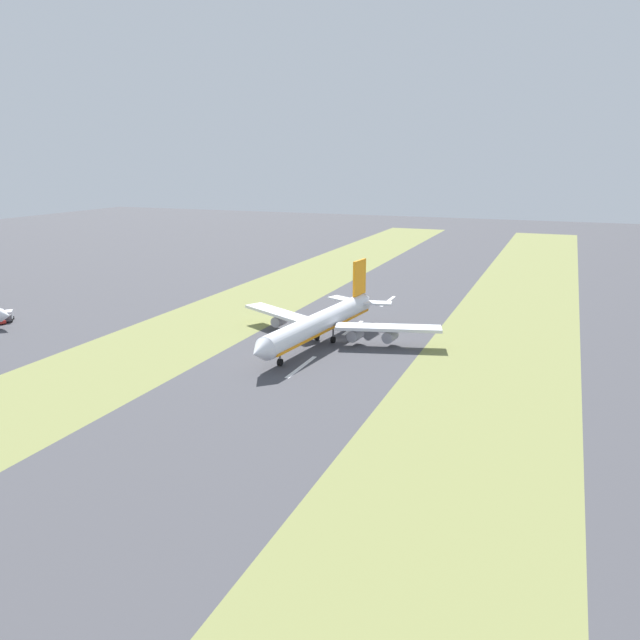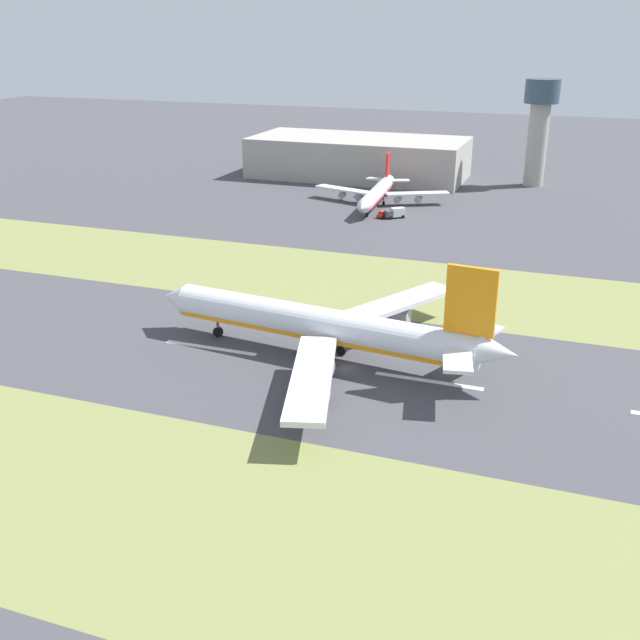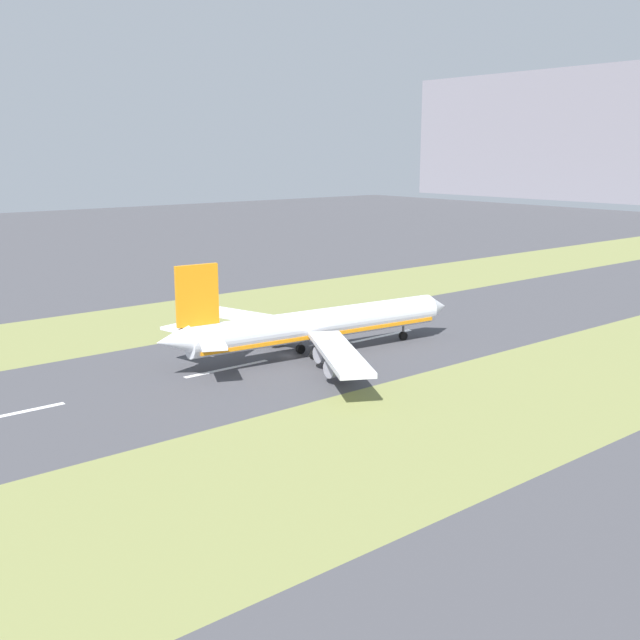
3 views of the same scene
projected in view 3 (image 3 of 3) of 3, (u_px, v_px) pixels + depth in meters
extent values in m
plane|color=#424247|center=(288.00, 356.00, 148.64)|extent=(800.00, 800.00, 0.00)
cube|color=olive|center=(178.00, 318.00, 182.66)|extent=(40.00, 600.00, 0.01)
cube|color=olive|center=(464.00, 417.00, 114.61)|extent=(40.00, 600.00, 0.01)
cube|color=silver|center=(7.00, 415.00, 115.21)|extent=(1.20, 18.00, 0.01)
cube|color=silver|center=(227.00, 369.00, 139.86)|extent=(1.20, 18.00, 0.01)
cube|color=silver|center=(382.00, 336.00, 164.50)|extent=(1.20, 18.00, 0.01)
cylinder|color=silver|center=(320.00, 324.00, 148.59)|extent=(12.29, 56.32, 6.00)
cone|color=silver|center=(436.00, 307.00, 164.65)|extent=(6.41, 5.63, 5.88)
cone|color=silver|center=(173.00, 341.00, 132.08)|extent=(5.74, 6.54, 5.10)
cube|color=orange|center=(320.00, 332.00, 148.95)|extent=(11.73, 54.06, 0.70)
cube|color=silver|center=(247.00, 317.00, 159.35)|extent=(29.55, 13.54, 0.90)
cube|color=silver|center=(339.00, 353.00, 130.62)|extent=(28.35, 19.10, 0.90)
cylinder|color=#93939E|center=(280.00, 334.00, 154.61)|extent=(3.72, 5.13, 3.20)
cylinder|color=#93939E|center=(245.00, 327.00, 160.15)|extent=(3.72, 5.13, 3.20)
cylinder|color=#93939E|center=(328.00, 353.00, 139.83)|extent=(3.72, 5.13, 3.20)
cylinder|color=#93939E|center=(339.00, 367.00, 130.60)|extent=(3.72, 5.13, 3.20)
cube|color=orange|center=(197.00, 295.00, 133.02)|extent=(1.70, 8.04, 11.00)
cube|color=silver|center=(187.00, 330.00, 139.19)|extent=(10.68, 6.31, 0.60)
cube|color=silver|center=(212.00, 343.00, 130.16)|extent=(10.92, 8.15, 0.60)
cylinder|color=#59595E|center=(403.00, 329.00, 160.61)|extent=(0.50, 0.50, 3.20)
cylinder|color=black|center=(403.00, 336.00, 160.97)|extent=(1.10, 1.89, 1.80)
cylinder|color=#59595E|center=(300.00, 341.00, 149.96)|extent=(0.50, 0.50, 3.20)
cylinder|color=black|center=(300.00, 349.00, 150.31)|extent=(1.10, 1.89, 1.80)
cylinder|color=#59595E|center=(314.00, 347.00, 145.69)|extent=(0.50, 0.50, 3.20)
cylinder|color=black|center=(314.00, 355.00, 146.04)|extent=(1.10, 1.89, 1.80)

